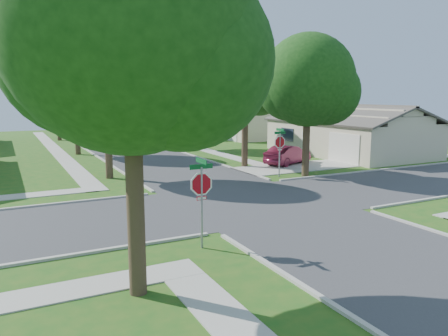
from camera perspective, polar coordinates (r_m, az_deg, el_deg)
ground at (r=20.72m, az=3.70°, el=-4.40°), size 100.00×100.00×0.00m
road_ns at (r=20.72m, az=3.70°, el=-4.38°), size 7.00×100.00×0.02m
sidewalk_ne at (r=46.55m, az=-6.19°, el=3.36°), size 1.20×40.00×0.04m
sidewalk_nw at (r=43.77m, az=-21.30°, el=2.37°), size 1.20×40.00×0.04m
driveway at (r=30.82m, az=9.64°, el=0.14°), size 8.80×3.60×0.05m
stop_sign_sw at (r=14.08m, az=-2.97°, el=-2.58°), size 1.05×0.80×2.98m
stop_sign_ne at (r=26.77m, az=7.29°, el=3.13°), size 1.05×0.80×2.98m
tree_e_near at (r=30.29m, az=2.87°, el=10.77°), size 4.97×4.80×8.28m
tree_e_mid at (r=41.16m, az=-5.60°, el=11.26°), size 5.59×5.40×9.21m
tree_e_far at (r=53.46m, az=-10.78°, el=10.44°), size 5.17×5.00×8.72m
tree_w_near at (r=26.91m, az=-15.14°, el=11.63°), size 5.38×5.20×8.97m
tree_w_mid at (r=38.74m, az=-18.92°, el=11.26°), size 5.80×5.60×9.56m
tree_w_far at (r=51.60m, az=-20.97°, el=9.50°), size 4.76×4.60×8.04m
tree_sw_corner at (r=10.76m, az=-11.89°, el=16.18°), size 6.21×6.00×9.55m
tree_ne_corner at (r=27.19m, az=11.00°, el=10.65°), size 5.80×5.60×8.66m
house_ne_near at (r=38.76m, az=15.93°, el=4.04°), size 8.42×13.60×4.23m
house_ne_far at (r=53.33m, az=2.65°, el=5.80°), size 8.42×13.60×4.23m
car_driveway at (r=31.90m, az=8.34°, el=1.72°), size 4.49×3.05×1.40m
car_curb_east at (r=44.03m, az=-9.00°, el=3.83°), size 1.71×4.12×1.39m
car_curb_west at (r=62.41m, az=-19.97°, el=4.95°), size 1.75×4.22×1.22m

